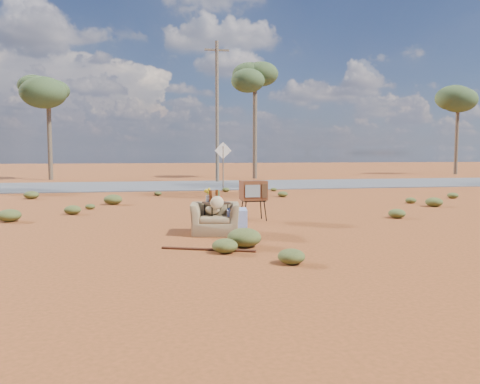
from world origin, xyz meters
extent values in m
plane|color=#99431E|center=(0.00, 0.00, 0.00)|extent=(140.00, 140.00, 0.00)
cube|color=#565659|center=(0.00, 15.00, 0.02)|extent=(140.00, 7.00, 0.04)
imported|color=olive|center=(-0.46, 0.34, 0.43)|extent=(1.08, 0.78, 0.87)
ellipsoid|color=tan|center=(-0.50, 0.40, 0.50)|extent=(0.31, 0.31, 0.18)
ellipsoid|color=tan|center=(-0.44, 0.17, 0.67)|extent=(0.28, 0.14, 0.28)
cube|color=navy|center=(0.01, 0.37, 0.25)|extent=(0.50, 0.70, 0.51)
cube|color=black|center=(0.74, 2.08, 0.50)|extent=(0.57, 0.45, 0.03)
cylinder|color=black|center=(0.50, 1.87, 0.25)|extent=(0.03, 0.03, 0.50)
cylinder|color=black|center=(1.01, 1.90, 0.25)|extent=(0.03, 0.03, 0.50)
cylinder|color=black|center=(0.48, 2.27, 0.25)|extent=(0.03, 0.03, 0.50)
cylinder|color=black|center=(0.99, 2.29, 0.25)|extent=(0.03, 0.03, 0.50)
cube|color=#612D18|center=(0.74, 2.08, 0.76)|extent=(0.65, 0.51, 0.48)
cube|color=gray|center=(0.67, 1.83, 0.76)|extent=(0.37, 0.04, 0.30)
cube|color=#472D19|center=(0.97, 1.84, 0.76)|extent=(0.14, 0.03, 0.34)
cube|color=#331F12|center=(-0.42, 0.45, 0.64)|extent=(0.57, 0.57, 0.04)
cylinder|color=black|center=(-0.53, 0.22, 0.32)|extent=(0.02, 0.02, 0.64)
cylinder|color=black|center=(-0.19, 0.33, 0.32)|extent=(0.02, 0.02, 0.64)
cylinder|color=black|center=(-0.65, 0.56, 0.32)|extent=(0.02, 0.02, 0.64)
cylinder|color=black|center=(-0.30, 0.68, 0.32)|extent=(0.02, 0.02, 0.64)
cylinder|color=#4C210C|center=(-0.54, 0.46, 0.77)|extent=(0.06, 0.06, 0.24)
cylinder|color=#4C210C|center=(-0.41, 0.37, 0.78)|extent=(0.06, 0.06, 0.25)
cylinder|color=#295F30|center=(-0.36, 0.56, 0.76)|extent=(0.05, 0.05, 0.22)
cylinder|color=red|center=(-0.34, 0.38, 0.71)|extent=(0.06, 0.06, 0.12)
cylinder|color=silver|center=(-0.59, 0.54, 0.72)|extent=(0.07, 0.07, 0.13)
ellipsoid|color=gold|center=(-0.59, 0.54, 0.87)|extent=(0.15, 0.15, 0.11)
cylinder|color=#4A1F13|center=(-0.81, -1.32, 0.02)|extent=(1.58, 0.65, 0.04)
cylinder|color=brown|center=(1.50, 12.00, 1.00)|extent=(0.06, 0.06, 2.00)
cube|color=silver|center=(1.50, 12.00, 1.80)|extent=(0.78, 0.04, 0.78)
cylinder|color=brown|center=(-8.00, 22.00, 3.00)|extent=(0.28, 0.28, 6.00)
ellipsoid|color=#3D542B|center=(-8.00, 22.00, 5.50)|extent=(3.20, 3.20, 2.20)
cylinder|color=brown|center=(5.00, 21.00, 3.50)|extent=(0.28, 0.28, 7.00)
ellipsoid|color=#3D542B|center=(5.00, 21.00, 6.50)|extent=(3.20, 3.20, 2.20)
cylinder|color=brown|center=(22.00, 24.00, 3.25)|extent=(0.28, 0.28, 6.50)
ellipsoid|color=#3D542B|center=(22.00, 24.00, 6.00)|extent=(3.20, 3.20, 2.20)
cylinder|color=brown|center=(2.00, 17.50, 4.00)|extent=(0.20, 0.20, 8.00)
cube|color=brown|center=(2.00, 17.50, 7.50)|extent=(1.40, 0.10, 0.10)
ellipsoid|color=#515826|center=(-5.20, 3.00, 0.15)|extent=(0.56, 0.56, 0.31)
ellipsoid|color=#515826|center=(4.50, 1.80, 0.12)|extent=(0.44, 0.44, 0.24)
ellipsoid|color=#515826|center=(-3.00, 6.50, 0.17)|extent=(0.60, 0.60, 0.33)
ellipsoid|color=#515826|center=(6.80, 5.00, 0.10)|extent=(0.36, 0.36, 0.20)
ellipsoid|color=#515826|center=(3.20, 8.00, 0.11)|extent=(0.40, 0.40, 0.22)
ellipsoid|color=#515826|center=(-1.50, 9.50, 0.08)|extent=(0.30, 0.30, 0.17)
camera|label=1|loc=(-1.75, -9.26, 1.68)|focal=35.00mm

